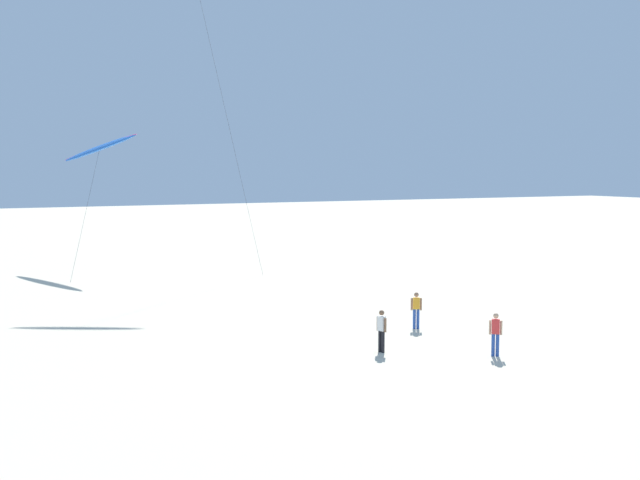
% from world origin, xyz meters
% --- Properties ---
extents(flying_kite_1, '(6.12, 11.78, 10.07)m').
position_xyz_m(flying_kite_1, '(3.14, 57.17, 8.75)').
color(flying_kite_1, blue).
rests_on(flying_kite_1, ground).
extents(person_near_right, '(0.46, 0.32, 1.67)m').
position_xyz_m(person_near_right, '(10.93, 27.24, 0.92)').
color(person_near_right, '#284CA3').
rests_on(person_near_right, ground).
extents(person_mid_field, '(0.42, 0.35, 1.70)m').
position_xyz_m(person_mid_field, '(10.70, 21.47, 0.93)').
color(person_mid_field, '#284CA3').
rests_on(person_mid_field, ground).
extents(person_far_watcher, '(0.27, 0.50, 1.69)m').
position_xyz_m(person_far_watcher, '(7.12, 24.06, 0.93)').
color(person_far_watcher, black).
rests_on(person_far_watcher, ground).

